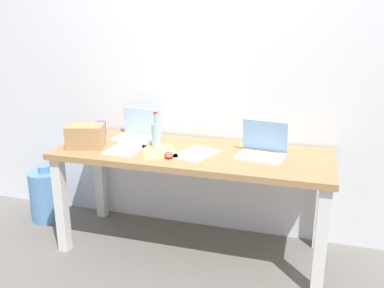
# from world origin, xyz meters

# --- Properties ---
(ground_plane) EXTENTS (8.00, 8.00, 0.00)m
(ground_plane) POSITION_xyz_m (0.00, 0.00, 0.00)
(ground_plane) COLOR slate
(back_wall) EXTENTS (5.20, 0.08, 2.60)m
(back_wall) POSITION_xyz_m (0.00, 0.39, 1.30)
(back_wall) COLOR white
(back_wall) RESTS_ON ground
(desk) EXTENTS (1.83, 0.67, 0.73)m
(desk) POSITION_xyz_m (0.00, 0.00, 0.63)
(desk) COLOR #A37A4C
(desk) RESTS_ON ground
(laptop_left) EXTENTS (0.32, 0.25, 0.21)m
(laptop_left) POSITION_xyz_m (-0.46, 0.17, 0.77)
(laptop_left) COLOR silver
(laptop_left) RESTS_ON desk
(laptop_right) EXTENTS (0.32, 0.26, 0.23)m
(laptop_right) POSITION_xyz_m (0.46, 0.02, 0.78)
(laptop_right) COLOR silver
(laptop_right) RESTS_ON desk
(beer_bottle) EXTENTS (0.06, 0.06, 0.25)m
(beer_bottle) POSITION_xyz_m (-0.25, -0.01, 0.82)
(beer_bottle) COLOR #99B7C1
(beer_bottle) RESTS_ON desk
(computer_mouse) EXTENTS (0.10, 0.12, 0.03)m
(computer_mouse) POSITION_xyz_m (-0.11, -0.16, 0.74)
(computer_mouse) COLOR #D84C38
(computer_mouse) RESTS_ON desk
(cardboard_box) EXTENTS (0.28, 0.22, 0.15)m
(cardboard_box) POSITION_xyz_m (-0.72, -0.12, 0.80)
(cardboard_box) COLOR tan
(cardboard_box) RESTS_ON desk
(coffee_mug) EXTENTS (0.08, 0.08, 0.09)m
(coffee_mug) POSITION_xyz_m (-0.78, 0.21, 0.77)
(coffee_mug) COLOR #724799
(coffee_mug) RESTS_ON desk
(paper_sheet_center) EXTENTS (0.29, 0.35, 0.00)m
(paper_sheet_center) POSITION_xyz_m (0.04, -0.05, 0.73)
(paper_sheet_center) COLOR white
(paper_sheet_center) RESTS_ON desk
(paper_yellow_folder) EXTENTS (0.32, 0.36, 0.00)m
(paper_yellow_folder) POSITION_xyz_m (-0.20, -0.07, 0.73)
(paper_yellow_folder) COLOR #F4E06B
(paper_yellow_folder) RESTS_ON desk
(paper_sheet_front_left) EXTENTS (0.23, 0.31, 0.00)m
(paper_sheet_front_left) POSITION_xyz_m (-0.44, -0.09, 0.73)
(paper_sheet_front_left) COLOR white
(paper_sheet_front_left) RESTS_ON desk
(water_cooler_jug) EXTENTS (0.26, 0.26, 0.45)m
(water_cooler_jug) POSITION_xyz_m (-1.25, 0.10, 0.20)
(water_cooler_jug) COLOR #598CC6
(water_cooler_jug) RESTS_ON ground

